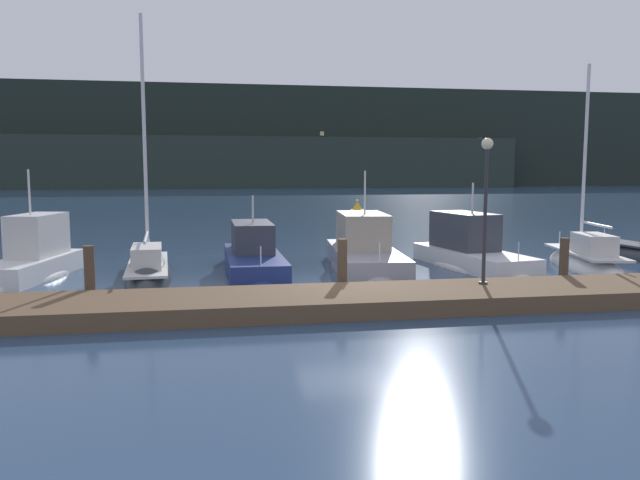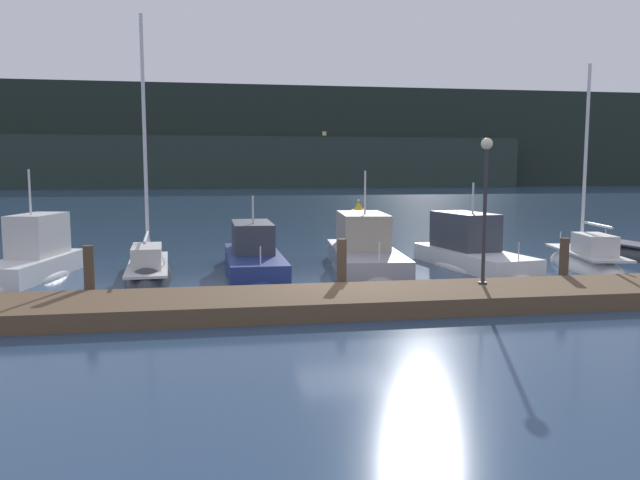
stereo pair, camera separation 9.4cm
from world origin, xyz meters
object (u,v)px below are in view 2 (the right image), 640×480
sailboat_berth_3 (148,275)px  channel_buoy (358,218)px  dock_lamppost (485,187)px  motorboat_berth_2 (34,265)px  motorboat_berth_6 (471,257)px  sailboat_berth_7 (586,264)px  motorboat_berth_5 (365,260)px  motorboat_berth_4 (254,264)px

sailboat_berth_3 → channel_buoy: size_ratio=5.20×
dock_lamppost → motorboat_berth_2: bearing=156.0°
motorboat_berth_6 → sailboat_berth_7: (4.07, -0.96, -0.23)m
motorboat_berth_5 → dock_lamppost: (1.97, -5.80, 2.82)m
sailboat_berth_3 → dock_lamppost: bearing=-28.1°
motorboat_berth_6 → sailboat_berth_7: 4.19m
sailboat_berth_3 → motorboat_berth_5: 7.63m
motorboat_berth_4 → dock_lamppost: (6.00, -5.83, 2.85)m
motorboat_berth_6 → sailboat_berth_7: bearing=-13.3°
motorboat_berth_2 → sailboat_berth_7: bearing=-4.0°
channel_buoy → motorboat_berth_5: bearing=-102.2°
motorboat_berth_2 → dock_lamppost: size_ratio=1.41×
motorboat_berth_4 → dock_lamppost: 8.84m
motorboat_berth_4 → sailboat_berth_7: bearing=-5.9°
motorboat_berth_2 → dock_lamppost: bearing=-24.0°
sailboat_berth_3 → motorboat_berth_4: bearing=11.5°
motorboat_berth_2 → channel_buoy: 20.86m
motorboat_berth_5 → sailboat_berth_7: bearing=-8.5°
sailboat_berth_3 → motorboat_berth_5: sailboat_berth_3 is taller
motorboat_berth_2 → motorboat_berth_4: 7.38m
sailboat_berth_3 → dock_lamppost: (9.56, -5.11, 3.03)m
motorboat_berth_4 → dock_lamppost: dock_lamppost is taller
motorboat_berth_2 → sailboat_berth_3: 3.92m
channel_buoy → dock_lamppost: size_ratio=0.45×
motorboat_berth_2 → dock_lamppost: 14.90m
motorboat_berth_5 → dock_lamppost: dock_lamppost is taller
motorboat_berth_4 → dock_lamppost: bearing=-44.2°
motorboat_berth_5 → dock_lamppost: bearing=-71.3°
motorboat_berth_4 → dock_lamppost: size_ratio=1.73×
dock_lamppost → sailboat_berth_7: bearing=36.9°
motorboat_berth_2 → motorboat_berth_6: (15.41, -0.41, -0.03)m
motorboat_berth_6 → dock_lamppost: 6.52m
sailboat_berth_7 → motorboat_berth_2: bearing=176.0°
sailboat_berth_3 → motorboat_berth_4: sailboat_berth_3 is taller
motorboat_berth_4 → motorboat_berth_6: (8.03, -0.28, 0.09)m
motorboat_berth_4 → motorboat_berth_5: (4.03, -0.03, 0.02)m
motorboat_berth_5 → sailboat_berth_3: bearing=-174.8°
motorboat_berth_5 → motorboat_berth_6: 4.01m
motorboat_berth_2 → sailboat_berth_3: (3.82, -0.85, -0.30)m
motorboat_berth_5 → motorboat_berth_6: motorboat_berth_5 is taller
channel_buoy → dock_lamppost: (-1.27, -20.80, 2.48)m
motorboat_berth_6 → channel_buoy: bearing=92.9°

